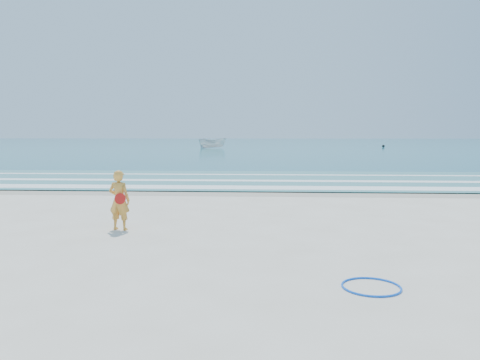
{
  "coord_description": "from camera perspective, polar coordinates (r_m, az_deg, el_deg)",
  "views": [
    {
      "loc": [
        1.33,
        -9.42,
        2.34
      ],
      "look_at": [
        0.55,
        4.0,
        1.0
      ],
      "focal_mm": 35.0,
      "sensor_mm": 36.0,
      "label": 1
    }
  ],
  "objects": [
    {
      "name": "hoop",
      "position": [
        7.57,
        15.7,
        -12.41
      ],
      "size": [
        1.1,
        1.1,
        0.03
      ],
      "primitive_type": "torus",
      "rotation": [
        0.0,
        0.0,
        0.26
      ],
      "color": "blue",
      "rests_on": "ground"
    },
    {
      "name": "foam_mid",
      "position": [
        22.77,
        -0.03,
        -0.06
      ],
      "size": [
        400.0,
        0.9,
        0.01
      ],
      "primitive_type": "cube",
      "color": "white",
      "rests_on": "shallow"
    },
    {
      "name": "foam_far",
      "position": [
        26.05,
        0.4,
        0.66
      ],
      "size": [
        400.0,
        0.6,
        0.01
      ],
      "primitive_type": "cube",
      "color": "white",
      "rests_on": "shallow"
    },
    {
      "name": "wet_sand",
      "position": [
        18.62,
        -0.79,
        -1.52
      ],
      "size": [
        400.0,
        2.4,
        0.0
      ],
      "primitive_type": "cube",
      "color": "#B2A893",
      "rests_on": "ground"
    },
    {
      "name": "shallow",
      "position": [
        23.57,
        0.08,
        0.11
      ],
      "size": [
        400.0,
        10.0,
        0.01
      ],
      "primitive_type": "cube",
      "color": "#59B7AD",
      "rests_on": "ocean"
    },
    {
      "name": "boat",
      "position": [
        73.04,
        -3.37,
        4.54
      ],
      "size": [
        4.48,
        2.17,
        1.66
      ],
      "primitive_type": "imported",
      "rotation": [
        0.0,
        0.0,
        1.7
      ],
      "color": "silver",
      "rests_on": "ocean"
    },
    {
      "name": "buoy",
      "position": [
        80.22,
        17.07,
        3.97
      ],
      "size": [
        0.45,
        0.45,
        0.45
      ],
      "primitive_type": "sphere",
      "color": "black",
      "rests_on": "ocean"
    },
    {
      "name": "ocean",
      "position": [
        114.45,
        2.68,
        4.54
      ],
      "size": [
        400.0,
        190.0,
        0.04
      ],
      "primitive_type": "cube",
      "color": "#19727F",
      "rests_on": "ground"
    },
    {
      "name": "foam_near",
      "position": [
        19.9,
        -0.52,
        -0.9
      ],
      "size": [
        400.0,
        1.4,
        0.01
      ],
      "primitive_type": "cube",
      "color": "white",
      "rests_on": "shallow"
    },
    {
      "name": "ground",
      "position": [
        9.8,
        -4.62,
        -8.15
      ],
      "size": [
        400.0,
        400.0,
        0.0
      ],
      "primitive_type": "plane",
      "color": "silver",
      "rests_on": "ground"
    },
    {
      "name": "woman",
      "position": [
        11.71,
        -14.5,
        -2.39
      ],
      "size": [
        0.58,
        0.44,
        1.46
      ],
      "color": "gold",
      "rests_on": "ground"
    }
  ]
}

